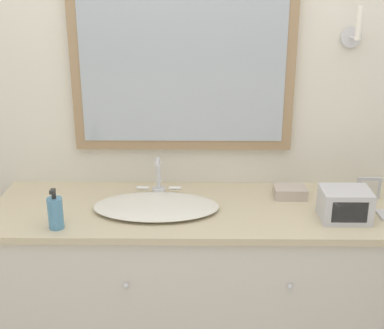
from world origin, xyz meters
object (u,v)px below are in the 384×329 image
Objects in this scene: soap_bottle at (55,212)px; picture_frame at (369,188)px; sink_basin at (156,205)px; appliance_box at (345,205)px.

picture_frame is (1.34, 0.30, -0.02)m from soap_bottle.
soap_bottle is at bearing -155.44° from sink_basin.
appliance_box is at bearing -6.25° from sink_basin.
soap_bottle is at bearing -175.55° from appliance_box.
soap_bottle is (-0.39, -0.18, 0.05)m from sink_basin.
soap_bottle is 1.37m from picture_frame.
sink_basin is 0.43m from soap_bottle.
appliance_box reaches higher than picture_frame.
sink_basin is at bearing 24.56° from soap_bottle.
sink_basin reaches higher than soap_bottle.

